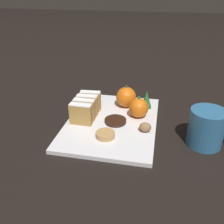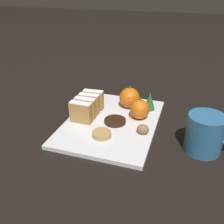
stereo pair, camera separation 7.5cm
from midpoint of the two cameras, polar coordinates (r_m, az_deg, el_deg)
name	(u,v)px [view 1 (the left image)]	position (r m, az deg, el deg)	size (l,w,h in m)	color
ground_plane	(112,124)	(0.78, -2.79, -2.81)	(6.00, 6.00, 0.00)	black
serving_platter	(112,122)	(0.77, -2.80, -2.43)	(0.27, 0.37, 0.01)	white
stollen_slice_front	(81,114)	(0.75, -10.01, -0.56)	(0.07, 0.02, 0.07)	#B28442
stollen_slice_second	(84,109)	(0.77, -9.16, 0.52)	(0.07, 0.02, 0.07)	#B28442
stollen_slice_third	(87,105)	(0.80, -8.37, 1.54)	(0.07, 0.03, 0.07)	#B28442
stollen_slice_fourth	(90,101)	(0.82, -7.57, 2.48)	(0.07, 0.03, 0.07)	#B28442
orange_near	(139,108)	(0.78, 3.36, 0.89)	(0.06, 0.06, 0.07)	orange
orange_far	(126,97)	(0.84, 0.68, 3.38)	(0.07, 0.07, 0.08)	orange
walnut	(145,127)	(0.71, 4.60, -3.57)	(0.03, 0.03, 0.03)	#8E6B47
chocolate_cookie	(115,121)	(0.76, -2.06, -2.11)	(0.07, 0.07, 0.01)	black
gingerbread_cookie	(105,135)	(0.69, -4.80, -5.26)	(0.05, 0.05, 0.01)	tan
evergreen_sprig	(146,99)	(0.84, 5.34, 2.83)	(0.04, 0.04, 0.06)	#23662D
coffee_mug	(207,128)	(0.69, 18.01, -3.55)	(0.13, 0.09, 0.10)	#2D6693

